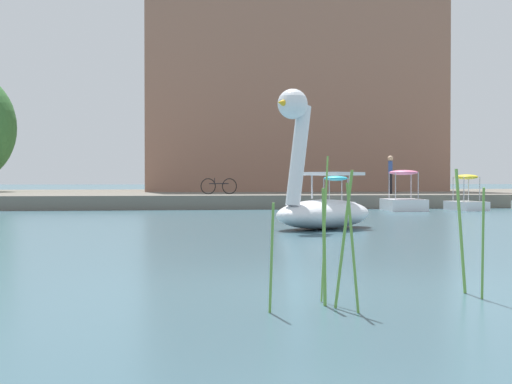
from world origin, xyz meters
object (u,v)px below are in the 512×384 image
at_px(pedal_boat_cyan, 336,200).
at_px(bicycle_parked, 219,186).
at_px(pedal_boat_yellow, 466,200).
at_px(swan_boat, 320,199).
at_px(person_on_path, 390,172).
at_px(pedal_boat_pink, 403,199).

distance_m(pedal_boat_cyan, bicycle_parked, 6.28).
bearing_deg(pedal_boat_yellow, pedal_boat_cyan, 176.82).
distance_m(swan_boat, bicycle_parked, 15.55).
distance_m(pedal_boat_yellow, bicycle_parked, 10.77).
relative_size(person_on_path, bicycle_parked, 1.05).
xyz_separation_m(swan_boat, person_on_path, (6.92, 15.27, 0.83)).
bearing_deg(swan_boat, bicycle_parked, 93.81).
relative_size(pedal_boat_yellow, person_on_path, 1.12).
bearing_deg(pedal_boat_pink, swan_boat, -119.08).
bearing_deg(person_on_path, pedal_boat_yellow, -70.70).
xyz_separation_m(pedal_boat_yellow, bicycle_parked, (-9.58, 4.90, 0.52)).
distance_m(pedal_boat_pink, person_on_path, 4.91).
distance_m(pedal_boat_cyan, pedal_boat_pink, 2.71).
height_order(pedal_boat_yellow, bicycle_parked, pedal_boat_yellow).
distance_m(pedal_boat_pink, bicycle_parked, 8.51).
bearing_deg(pedal_boat_yellow, person_on_path, 109.30).
xyz_separation_m(pedal_boat_cyan, pedal_boat_pink, (2.70, -0.31, 0.04)).
distance_m(swan_boat, pedal_boat_cyan, 11.38).
bearing_deg(pedal_boat_yellow, swan_boat, -128.83).
relative_size(pedal_boat_cyan, pedal_boat_yellow, 1.04).
bearing_deg(bicycle_parked, pedal_boat_pink, -35.30).
bearing_deg(pedal_boat_cyan, pedal_boat_pink, -6.54).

